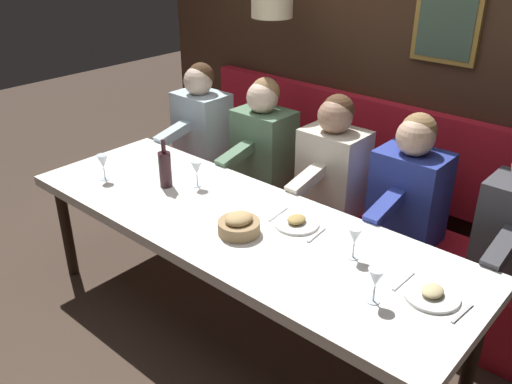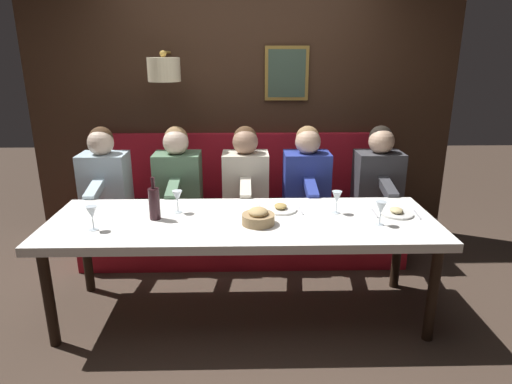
# 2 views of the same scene
# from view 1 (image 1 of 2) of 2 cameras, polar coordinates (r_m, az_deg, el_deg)

# --- Properties ---
(ground_plane) EXTENTS (12.00, 12.00, 0.00)m
(ground_plane) POSITION_cam_1_polar(r_m,az_deg,el_deg) (3.38, -1.83, -13.84)
(ground_plane) COLOR #423328
(dining_table) EXTENTS (0.90, 2.68, 0.74)m
(dining_table) POSITION_cam_1_polar(r_m,az_deg,el_deg) (2.99, -2.02, -3.91)
(dining_table) COLOR white
(dining_table) RESTS_ON ground_plane
(banquette_bench) EXTENTS (0.52, 2.88, 0.45)m
(banquette_bench) POSITION_cam_1_polar(r_m,az_deg,el_deg) (3.82, 7.30, -4.63)
(banquette_bench) COLOR red
(banquette_bench) RESTS_ON ground_plane
(back_wall_panel) EXTENTS (0.59, 4.08, 2.90)m
(back_wall_panel) POSITION_cam_1_polar(r_m,az_deg,el_deg) (3.86, 13.25, 13.54)
(back_wall_panel) COLOR #382316
(back_wall_panel) RESTS_ON ground_plane
(diner_near) EXTENTS (0.60, 0.40, 0.79)m
(diner_near) POSITION_cam_1_polar(r_m,az_deg,el_deg) (3.30, 15.82, 0.84)
(diner_near) COLOR #283893
(diner_near) RESTS_ON banquette_bench
(diner_middle) EXTENTS (0.60, 0.40, 0.79)m
(diner_middle) POSITION_cam_1_polar(r_m,az_deg,el_deg) (3.54, 8.08, 3.39)
(diner_middle) COLOR beige
(diner_middle) RESTS_ON banquette_bench
(diner_far) EXTENTS (0.60, 0.40, 0.79)m
(diner_far) POSITION_cam_1_polar(r_m,az_deg,el_deg) (3.86, 0.77, 5.73)
(diner_far) COLOR #567A5B
(diner_far) RESTS_ON banquette_bench
(diner_farthest) EXTENTS (0.60, 0.40, 0.79)m
(diner_farthest) POSITION_cam_1_polar(r_m,az_deg,el_deg) (4.28, -5.77, 7.73)
(diner_farthest) COLOR silver
(diner_farthest) RESTS_ON banquette_bench
(place_setting_0) EXTENTS (0.24, 0.31, 0.05)m
(place_setting_0) POSITION_cam_1_polar(r_m,az_deg,el_deg) (2.50, 17.93, -10.16)
(place_setting_0) COLOR silver
(place_setting_0) RESTS_ON dining_table
(place_setting_1) EXTENTS (0.24, 0.32, 0.05)m
(place_setting_1) POSITION_cam_1_polar(r_m,az_deg,el_deg) (2.91, 4.26, -3.19)
(place_setting_1) COLOR white
(place_setting_1) RESTS_ON dining_table
(wine_glass_0) EXTENTS (0.07, 0.07, 0.16)m
(wine_glass_0) POSITION_cam_1_polar(r_m,az_deg,el_deg) (2.35, 12.42, -8.85)
(wine_glass_0) COLOR silver
(wine_glass_0) RESTS_ON dining_table
(wine_glass_1) EXTENTS (0.07, 0.07, 0.16)m
(wine_glass_1) POSITION_cam_1_polar(r_m,az_deg,el_deg) (2.62, 10.29, -4.61)
(wine_glass_1) COLOR silver
(wine_glass_1) RESTS_ON dining_table
(wine_glass_2) EXTENTS (0.07, 0.07, 0.16)m
(wine_glass_2) POSITION_cam_1_polar(r_m,az_deg,el_deg) (3.49, -15.72, 3.03)
(wine_glass_2) COLOR silver
(wine_glass_2) RESTS_ON dining_table
(wine_glass_3) EXTENTS (0.07, 0.07, 0.16)m
(wine_glass_3) POSITION_cam_1_polar(r_m,az_deg,el_deg) (3.29, -6.24, 2.48)
(wine_glass_3) COLOR silver
(wine_glass_3) RESTS_ON dining_table
(wine_bottle) EXTENTS (0.08, 0.08, 0.30)m
(wine_bottle) POSITION_cam_1_polar(r_m,az_deg,el_deg) (3.32, -9.49, 2.42)
(wine_bottle) COLOR #33191E
(wine_bottle) RESTS_ON dining_table
(bread_bowl) EXTENTS (0.22, 0.22, 0.12)m
(bread_bowl) POSITION_cam_1_polar(r_m,az_deg,el_deg) (2.81, -1.80, -3.47)
(bread_bowl) COLOR #9E7F56
(bread_bowl) RESTS_ON dining_table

